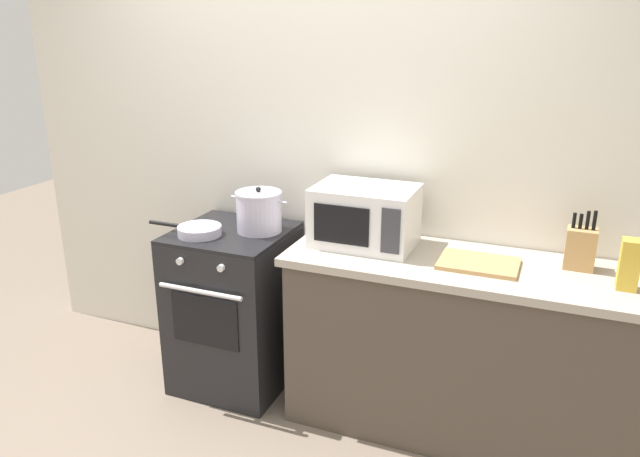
# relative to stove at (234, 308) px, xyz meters

# --- Properties ---
(ground_plane) EXTENTS (10.00, 10.00, 0.00)m
(ground_plane) POSITION_rel_stove_xyz_m (0.35, -0.60, -0.46)
(ground_plane) COLOR #7A6B5B
(back_wall) EXTENTS (4.40, 0.10, 2.50)m
(back_wall) POSITION_rel_stove_xyz_m (0.65, 0.37, 0.79)
(back_wall) COLOR silver
(back_wall) RESTS_ON ground_plane
(lower_cabinet_right) EXTENTS (1.64, 0.56, 0.88)m
(lower_cabinet_right) POSITION_rel_stove_xyz_m (1.25, 0.02, -0.02)
(lower_cabinet_right) COLOR #4C4238
(lower_cabinet_right) RESTS_ON ground_plane
(countertop_right) EXTENTS (1.70, 0.60, 0.04)m
(countertop_right) POSITION_rel_stove_xyz_m (1.25, 0.02, 0.44)
(countertop_right) COLOR #ADA393
(countertop_right) RESTS_ON lower_cabinet_right
(stove) EXTENTS (0.60, 0.64, 0.92)m
(stove) POSITION_rel_stove_xyz_m (0.00, 0.00, 0.00)
(stove) COLOR black
(stove) RESTS_ON ground_plane
(stock_pot) EXTENTS (0.33, 0.25, 0.25)m
(stock_pot) POSITION_rel_stove_xyz_m (0.15, 0.06, 0.57)
(stock_pot) COLOR silver
(stock_pot) RESTS_ON stove
(frying_pan) EXTENTS (0.43, 0.23, 0.05)m
(frying_pan) POSITION_rel_stove_xyz_m (-0.12, -0.12, 0.48)
(frying_pan) COLOR silver
(frying_pan) RESTS_ON stove
(microwave) EXTENTS (0.50, 0.37, 0.30)m
(microwave) POSITION_rel_stove_xyz_m (0.73, 0.08, 0.61)
(microwave) COLOR white
(microwave) RESTS_ON countertop_right
(cutting_board) EXTENTS (0.36, 0.26, 0.02)m
(cutting_board) POSITION_rel_stove_xyz_m (1.32, 0.00, 0.47)
(cutting_board) COLOR tan
(cutting_board) RESTS_ON countertop_right
(knife_block) EXTENTS (0.13, 0.10, 0.28)m
(knife_block) POSITION_rel_stove_xyz_m (1.74, 0.14, 0.56)
(knife_block) COLOR tan
(knife_block) RESTS_ON countertop_right
(pasta_box) EXTENTS (0.08, 0.08, 0.22)m
(pasta_box) POSITION_rel_stove_xyz_m (1.93, -0.03, 0.57)
(pasta_box) COLOR gold
(pasta_box) RESTS_ON countertop_right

